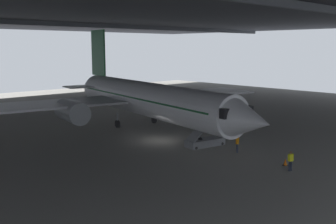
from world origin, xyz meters
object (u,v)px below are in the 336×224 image
(boarding_stairs, at_px, (206,138))
(crew_worker_near_nose, at_px, (291,160))
(airplane_main, at_px, (145,99))
(traffic_cone_orange, at_px, (285,162))
(crew_worker_by_stairs, at_px, (237,143))

(boarding_stairs, height_order, crew_worker_near_nose, boarding_stairs)
(airplane_main, relative_size, boarding_stairs, 8.06)
(crew_worker_near_nose, xyz_separation_m, traffic_cone_orange, (1.02, 1.04, -0.60))
(boarding_stairs, bearing_deg, traffic_cone_orange, -91.25)
(traffic_cone_orange, bearing_deg, crew_worker_near_nose, -134.46)
(airplane_main, distance_m, crew_worker_near_nose, 20.84)
(airplane_main, relative_size, traffic_cone_orange, 63.99)
(airplane_main, height_order, boarding_stairs, airplane_main)
(crew_worker_near_nose, xyz_separation_m, crew_worker_by_stairs, (1.38, 6.21, 0.04))
(airplane_main, height_order, crew_worker_near_nose, airplane_main)
(airplane_main, xyz_separation_m, crew_worker_by_stairs, (-0.96, -14.34, -2.60))
(boarding_stairs, distance_m, crew_worker_by_stairs, 3.75)
(crew_worker_near_nose, bearing_deg, crew_worker_by_stairs, 77.46)
(crew_worker_by_stairs, height_order, traffic_cone_orange, crew_worker_by_stairs)
(boarding_stairs, bearing_deg, crew_worker_near_nose, -96.99)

